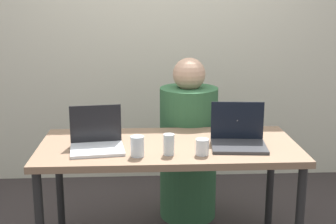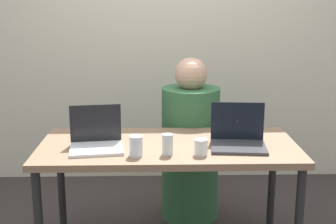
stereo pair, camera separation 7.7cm
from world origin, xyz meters
name	(u,v)px [view 2 (the right image)]	position (x,y,z in m)	size (l,w,h in m)	color
back_wall	(164,31)	(0.00, 1.39, 1.31)	(4.50, 0.10, 2.62)	beige
desk	(168,155)	(0.00, 0.00, 0.66)	(1.55, 0.72, 0.73)	#7F6149
person_at_center	(190,148)	(0.17, 0.55, 0.53)	(0.48, 0.48, 1.18)	#30603A
laptop_front_right	(238,138)	(0.41, -0.05, 0.79)	(0.34, 0.30, 0.25)	#36363A
laptop_front_left	(96,139)	(-0.42, -0.07, 0.79)	(0.33, 0.30, 0.24)	silver
water_glass_right	(201,148)	(0.18, -0.21, 0.77)	(0.07, 0.07, 0.09)	white
water_glass_center	(168,146)	(-0.01, -0.20, 0.78)	(0.06, 0.06, 0.12)	silver
water_glass_left	(136,147)	(-0.18, -0.21, 0.78)	(0.08, 0.08, 0.11)	silver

